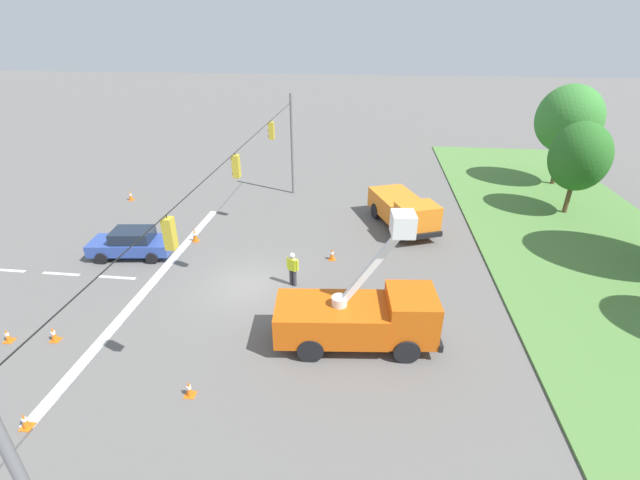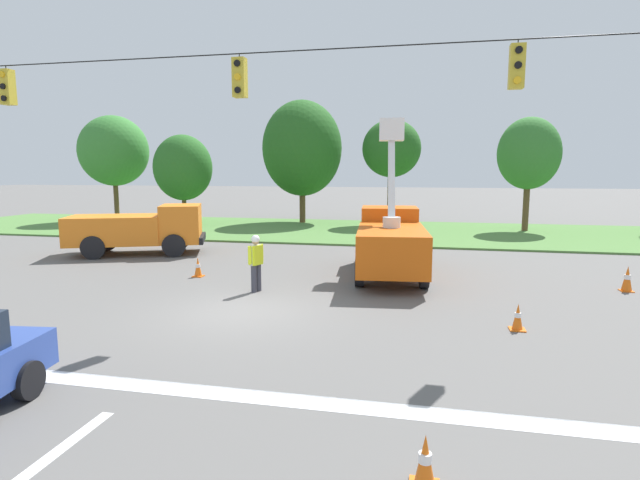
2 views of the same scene
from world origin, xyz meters
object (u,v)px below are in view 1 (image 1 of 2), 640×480
at_px(traffic_cone_foreground_right, 25,421).
at_px(traffic_cone_lane_edge_b, 130,195).
at_px(sedan_blue, 132,243).
at_px(traffic_cone_mid_left, 332,254).
at_px(utility_truck_bucket_lift, 361,315).
at_px(road_worker, 293,267).
at_px(utility_truck_support_near, 403,210).
at_px(tree_west, 579,157).
at_px(traffic_cone_lane_edge_a, 189,389).
at_px(traffic_cone_near_bucket, 53,334).
at_px(tree_far_west, 569,119).
at_px(traffic_cone_far_left, 195,235).
at_px(traffic_cone_foreground_left, 7,336).

bearing_deg(traffic_cone_foreground_right, traffic_cone_lane_edge_b, -160.50).
distance_m(sedan_blue, traffic_cone_mid_left, 10.85).
distance_m(utility_truck_bucket_lift, road_worker, 5.15).
xyz_separation_m(utility_truck_support_near, traffic_cone_mid_left, (4.67, -3.98, -0.82)).
distance_m(tree_west, traffic_cone_foreground_right, 31.06).
relative_size(utility_truck_bucket_lift, utility_truck_support_near, 1.03).
bearing_deg(traffic_cone_lane_edge_a, utility_truck_bucket_lift, 120.87).
xyz_separation_m(road_worker, traffic_cone_near_bucket, (5.16, -8.78, -0.67)).
bearing_deg(sedan_blue, traffic_cone_foreground_right, 11.60).
height_order(road_worker, traffic_cone_lane_edge_b, road_worker).
distance_m(tree_far_west, road_worker, 24.98).
distance_m(utility_truck_bucket_lift, traffic_cone_lane_edge_a, 6.70).
bearing_deg(traffic_cone_foreground_right, utility_truck_support_near, 142.86).
bearing_deg(tree_west, traffic_cone_far_left, -73.39).
height_order(utility_truck_bucket_lift, traffic_cone_lane_edge_a, utility_truck_bucket_lift).
bearing_deg(traffic_cone_far_left, traffic_cone_near_bucket, -13.98).
bearing_deg(traffic_cone_lane_edge_b, sedan_blue, 29.34).
distance_m(traffic_cone_mid_left, traffic_cone_near_bucket, 13.09).
relative_size(utility_truck_bucket_lift, traffic_cone_near_bucket, 9.61).
height_order(utility_truck_support_near, traffic_cone_near_bucket, utility_truck_support_near).
xyz_separation_m(tree_far_west, utility_truck_support_near, (9.50, -12.30, -3.94)).
relative_size(utility_truck_support_near, traffic_cone_lane_edge_a, 9.84).
bearing_deg(utility_truck_bucket_lift, tree_west, 138.19).
bearing_deg(tree_west, traffic_cone_foreground_right, -49.55).
xyz_separation_m(traffic_cone_near_bucket, traffic_cone_lane_edge_b, (-14.96, -4.82, 0.03)).
distance_m(traffic_cone_near_bucket, traffic_cone_far_left, 9.45).
xyz_separation_m(sedan_blue, traffic_cone_far_left, (-2.10, 2.66, -0.38)).
relative_size(traffic_cone_mid_left, traffic_cone_far_left, 0.84).
distance_m(traffic_cone_foreground_left, traffic_cone_near_bucket, 1.83).
height_order(utility_truck_bucket_lift, traffic_cone_foreground_left, utility_truck_bucket_lift).
xyz_separation_m(sedan_blue, traffic_cone_lane_edge_a, (9.18, 6.86, -0.48)).
bearing_deg(utility_truck_support_near, traffic_cone_foreground_right, -37.14).
height_order(tree_far_west, traffic_cone_near_bucket, tree_far_west).
height_order(traffic_cone_foreground_left, traffic_cone_far_left, traffic_cone_far_left).
relative_size(tree_west, utility_truck_bucket_lift, 0.94).
height_order(traffic_cone_near_bucket, traffic_cone_far_left, traffic_cone_far_left).
bearing_deg(sedan_blue, traffic_cone_lane_edge_b, -150.66).
xyz_separation_m(road_worker, traffic_cone_far_left, (-4.00, -6.50, -0.59)).
bearing_deg(traffic_cone_lane_edge_a, traffic_cone_lane_edge_b, -146.50).
distance_m(utility_truck_bucket_lift, sedan_blue, 13.82).
bearing_deg(traffic_cone_far_left, sedan_blue, -51.76).
bearing_deg(utility_truck_bucket_lift, traffic_cone_lane_edge_a, -59.13).
distance_m(utility_truck_support_near, traffic_cone_lane_edge_a, 16.70).
bearing_deg(sedan_blue, traffic_cone_lane_edge_a, 36.78).
bearing_deg(sedan_blue, traffic_cone_mid_left, 94.40).
distance_m(tree_far_west, traffic_cone_far_left, 28.02).
bearing_deg(traffic_cone_foreground_right, sedan_blue, -168.40).
bearing_deg(tree_far_west, traffic_cone_lane_edge_a, -39.91).
bearing_deg(utility_truck_support_near, sedan_blue, -69.59).
height_order(traffic_cone_lane_edge_a, traffic_cone_lane_edge_b, traffic_cone_lane_edge_b).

